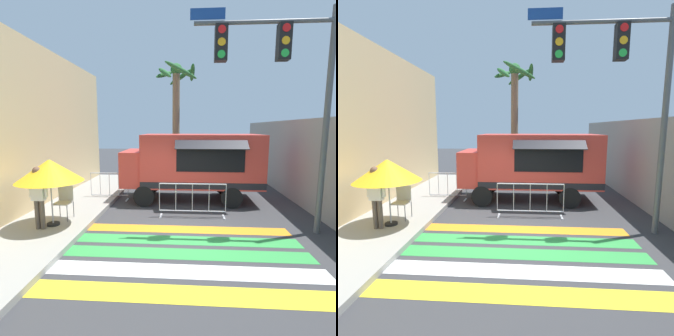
# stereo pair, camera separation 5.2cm
# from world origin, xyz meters

# --- Properties ---
(ground_plane) EXTENTS (60.00, 60.00, 0.00)m
(ground_plane) POSITION_xyz_m (0.00, 0.00, 0.00)
(ground_plane) COLOR #38383A
(sidewalk_left) EXTENTS (4.40, 16.00, 0.15)m
(sidewalk_left) POSITION_xyz_m (-4.77, 0.00, 0.08)
(sidewalk_left) COLOR #99968E
(sidewalk_left) RESTS_ON ground_plane
(building_left_facade) EXTENTS (0.25, 16.00, 5.86)m
(building_left_facade) POSITION_xyz_m (-5.07, 0.00, 2.93)
(building_left_facade) COLOR #DBBC84
(building_left_facade) RESTS_ON ground_plane
(concrete_wall_right) EXTENTS (0.20, 16.00, 3.27)m
(concrete_wall_right) POSITION_xyz_m (4.68, 3.00, 1.63)
(concrete_wall_right) COLOR gray
(concrete_wall_right) RESTS_ON ground_plane
(crosswalk_painted) EXTENTS (6.40, 3.60, 0.01)m
(crosswalk_painted) POSITION_xyz_m (0.00, -1.53, 0.00)
(crosswalk_painted) COLOR yellow
(crosswalk_painted) RESTS_ON ground_plane
(food_truck) EXTENTS (5.43, 2.76, 2.69)m
(food_truck) POSITION_xyz_m (0.45, 3.26, 1.59)
(food_truck) COLOR #D13D33
(food_truck) RESTS_ON ground_plane
(traffic_signal_pole) EXTENTS (3.72, 0.29, 5.98)m
(traffic_signal_pole) POSITION_xyz_m (2.80, -0.01, 4.30)
(traffic_signal_pole) COLOR #515456
(traffic_signal_pole) RESTS_ON ground_plane
(patio_umbrella) EXTENTS (1.85, 1.85, 1.92)m
(patio_umbrella) POSITION_xyz_m (-3.56, -0.30, 1.75)
(patio_umbrella) COLOR black
(patio_umbrella) RESTS_ON sidewalk_left
(folding_chair) EXTENTS (0.47, 0.47, 1.00)m
(folding_chair) POSITION_xyz_m (-3.49, 0.31, 0.76)
(folding_chair) COLOR #4C4C51
(folding_chair) RESTS_ON sidewalk_left
(vendor_person) EXTENTS (0.53, 0.23, 1.75)m
(vendor_person) POSITION_xyz_m (-3.76, -0.61, 1.15)
(vendor_person) COLOR brown
(vendor_person) RESTS_ON sidewalk_left
(barricade_front) EXTENTS (2.21, 0.44, 1.14)m
(barricade_front) POSITION_xyz_m (0.48, 1.11, 0.57)
(barricade_front) COLOR #B7BABF
(barricade_front) RESTS_ON ground_plane
(barricade_side) EXTENTS (1.56, 0.44, 1.14)m
(barricade_side) POSITION_xyz_m (-2.86, 2.98, 0.55)
(barricade_side) COLOR #B7BABF
(barricade_side) RESTS_ON ground_plane
(palm_tree) EXTENTS (2.26, 2.32, 6.25)m
(palm_tree) POSITION_xyz_m (-0.27, 6.79, 4.19)
(palm_tree) COLOR #7A664C
(palm_tree) RESTS_ON ground_plane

